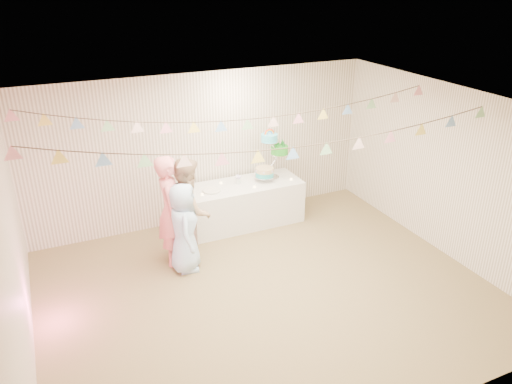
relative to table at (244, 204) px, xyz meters
name	(u,v)px	position (x,y,z in m)	size (l,w,h in m)	color
floor	(267,291)	(-0.53, -2.02, -0.37)	(6.00, 6.00, 0.00)	brown
ceiling	(269,108)	(-0.53, -2.02, 2.23)	(6.00, 6.00, 0.00)	white
back_wall	(204,149)	(-0.53, 0.48, 0.93)	(6.00, 6.00, 0.00)	white
front_wall	(392,321)	(-0.53, -4.52, 0.93)	(6.00, 6.00, 0.00)	white
left_wall	(12,258)	(-3.53, -2.02, 0.93)	(5.00, 5.00, 0.00)	white
right_wall	(446,171)	(2.47, -2.02, 0.93)	(5.00, 5.00, 0.00)	white
table	(244,204)	(0.00, 0.00, 0.00)	(1.98, 0.79, 0.74)	white
cake_stand	(272,155)	(0.55, 0.05, 0.80)	(0.76, 0.45, 0.85)	silver
cake_bottom	(265,175)	(0.40, -0.01, 0.46)	(0.31, 0.31, 0.15)	#26B2B4
cake_middle	(279,155)	(0.73, 0.14, 0.73)	(0.27, 0.27, 0.22)	green
cake_top_tier	(270,145)	(0.49, 0.02, 1.00)	(0.25, 0.25, 0.19)	#45BFDA
platter	(212,190)	(-0.60, -0.05, 0.39)	(0.30, 0.30, 0.02)	white
posy	(238,179)	(-0.08, 0.05, 0.46)	(0.14, 0.14, 0.16)	white
person_adult_a	(171,210)	(-1.46, -0.70, 0.48)	(0.62, 0.41, 1.71)	pink
person_adult_b	(189,210)	(-1.20, -0.71, 0.45)	(0.79, 0.62, 1.63)	tan
person_child	(184,228)	(-1.37, -0.99, 0.31)	(0.67, 0.44, 1.37)	#B4D7FF
bunting_back	(234,107)	(-0.53, -0.92, 1.98)	(5.60, 1.10, 0.40)	pink
bunting_front	(276,136)	(-0.53, -2.22, 1.95)	(5.60, 0.90, 0.36)	#72A5E5
tealight_0	(202,194)	(-0.80, -0.15, 0.39)	(0.04, 0.04, 0.03)	#FFD88C
tealight_1	(221,183)	(-0.35, 0.18, 0.39)	(0.04, 0.04, 0.03)	#FFD88C
tealight_2	(254,187)	(0.10, -0.22, 0.39)	(0.04, 0.04, 0.03)	#FFD88C
tealight_3	(257,175)	(0.35, 0.22, 0.39)	(0.04, 0.04, 0.03)	#FFD88C
tealight_4	(291,179)	(0.82, -0.18, 0.39)	(0.04, 0.04, 0.03)	#FFD88C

